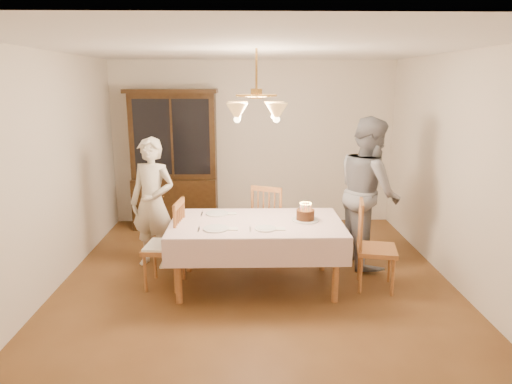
{
  "coord_description": "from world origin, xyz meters",
  "views": [
    {
      "loc": [
        -0.11,
        -4.82,
        2.27
      ],
      "look_at": [
        0.0,
        0.2,
        1.05
      ],
      "focal_mm": 32.0,
      "sensor_mm": 36.0,
      "label": 1
    }
  ],
  "objects_px": {
    "dining_table": "(256,228)",
    "china_hutch": "(175,162)",
    "birthday_cake": "(305,216)",
    "elderly_woman": "(153,203)",
    "chair_far_side": "(271,225)"
  },
  "relations": [
    {
      "from": "dining_table",
      "to": "china_hutch",
      "type": "bearing_deg",
      "value": 118.65
    },
    {
      "from": "birthday_cake",
      "to": "dining_table",
      "type": "bearing_deg",
      "value": -176.17
    },
    {
      "from": "dining_table",
      "to": "elderly_woman",
      "type": "relative_size",
      "value": 1.17
    },
    {
      "from": "chair_far_side",
      "to": "dining_table",
      "type": "bearing_deg",
      "value": -103.93
    },
    {
      "from": "china_hutch",
      "to": "chair_far_side",
      "type": "relative_size",
      "value": 2.16
    },
    {
      "from": "chair_far_side",
      "to": "elderly_woman",
      "type": "xyz_separation_m",
      "value": [
        -1.48,
        -0.21,
        0.37
      ]
    },
    {
      "from": "dining_table",
      "to": "chair_far_side",
      "type": "distance_m",
      "value": 0.9
    },
    {
      "from": "birthday_cake",
      "to": "elderly_woman",
      "type": "bearing_deg",
      "value": 161.67
    },
    {
      "from": "elderly_woman",
      "to": "birthday_cake",
      "type": "xyz_separation_m",
      "value": [
        1.82,
        -0.6,
        0.01
      ]
    },
    {
      "from": "china_hutch",
      "to": "birthday_cake",
      "type": "bearing_deg",
      "value": -51.26
    },
    {
      "from": "chair_far_side",
      "to": "elderly_woman",
      "type": "relative_size",
      "value": 0.62
    },
    {
      "from": "dining_table",
      "to": "elderly_woman",
      "type": "distance_m",
      "value": 1.43
    },
    {
      "from": "china_hutch",
      "to": "elderly_woman",
      "type": "bearing_deg",
      "value": -91.28
    },
    {
      "from": "elderly_woman",
      "to": "birthday_cake",
      "type": "height_order",
      "value": "elderly_woman"
    },
    {
      "from": "dining_table",
      "to": "elderly_woman",
      "type": "height_order",
      "value": "elderly_woman"
    }
  ]
}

